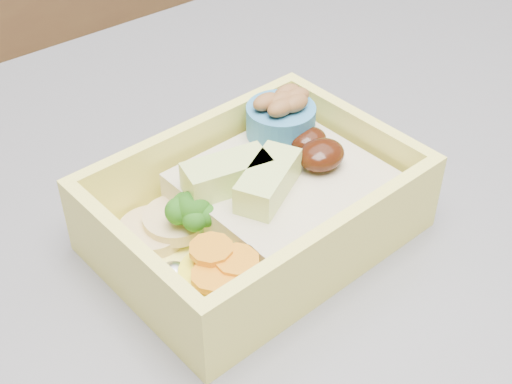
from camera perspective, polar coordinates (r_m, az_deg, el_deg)
bento_box at (r=0.42m, az=0.37°, el=-0.81°), size 0.18×0.14×0.07m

